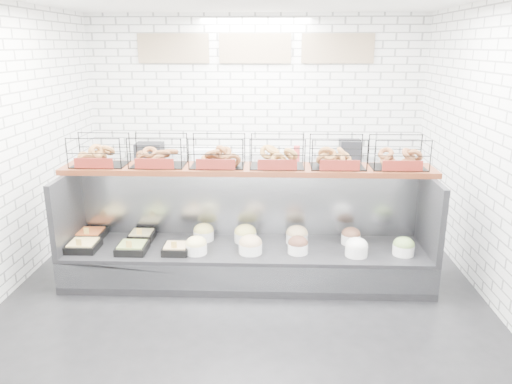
{
  "coord_description": "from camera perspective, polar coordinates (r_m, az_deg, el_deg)",
  "views": [
    {
      "loc": [
        0.29,
        -4.83,
        2.55
      ],
      "look_at": [
        0.1,
        0.45,
        0.99
      ],
      "focal_mm": 35.0,
      "sensor_mm": 36.0,
      "label": 1
    }
  ],
  "objects": [
    {
      "name": "ground",
      "position": [
        5.47,
        -1.22,
        -11.32
      ],
      "size": [
        5.5,
        5.5,
        0.0
      ],
      "primitive_type": "plane",
      "color": "black",
      "rests_on": "ground"
    },
    {
      "name": "display_case",
      "position": [
        5.63,
        -1.1,
        -6.74
      ],
      "size": [
        4.0,
        0.9,
        1.2
      ],
      "color": "black",
      "rests_on": "ground"
    },
    {
      "name": "room_shell",
      "position": [
        5.46,
        -0.98,
        11.31
      ],
      "size": [
        5.02,
        5.51,
        3.01
      ],
      "color": "white",
      "rests_on": "ground"
    },
    {
      "name": "bagel_shelf",
      "position": [
        5.48,
        -0.98,
        4.18
      ],
      "size": [
        4.1,
        0.5,
        0.4
      ],
      "color": "#4C1F10",
      "rests_on": "display_case"
    },
    {
      "name": "prep_counter",
      "position": [
        7.56,
        -0.25,
        0.49
      ],
      "size": [
        4.0,
        0.6,
        1.2
      ],
      "color": "#93969B",
      "rests_on": "ground"
    }
  ]
}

